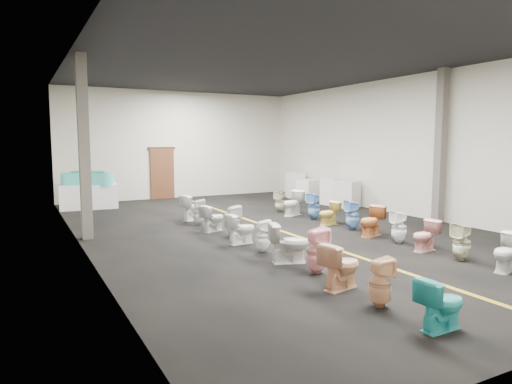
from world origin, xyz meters
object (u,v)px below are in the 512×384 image
toilet_right_8 (314,206)px  toilet_right_10 (280,202)px  toilet_left_1 (380,282)px  toilet_right_4 (399,227)px  appliance_crate_a (347,194)px  toilet_right_9 (293,203)px  toilet_left_0 (441,304)px  toilet_right_7 (329,213)px  toilet_left_9 (199,212)px  toilet_left_2 (341,266)px  toilet_left_3 (317,251)px  toilet_left_7 (233,221)px  toilet_right_5 (372,221)px  display_table (88,196)px  toilet_right_3 (425,236)px  bathtub (88,179)px  toilet_left_4 (289,243)px  toilet_right_1 (507,252)px  toilet_left_5 (263,236)px  appliance_crate_c (308,190)px  toilet_left_10 (193,207)px  appliance_crate_d (295,185)px  toilet_right_6 (352,215)px  toilet_left_6 (241,229)px  toilet_left_8 (213,218)px  toilet_right_2 (462,242)px

toilet_right_8 → toilet_right_10: toilet_right_8 is taller
toilet_left_1 → toilet_right_4: (3.36, 2.96, 0.02)m
appliance_crate_a → toilet_right_9: 2.80m
toilet_left_0 → toilet_right_7: 7.37m
toilet_left_0 → toilet_left_9: 8.37m
toilet_left_2 → toilet_right_8: size_ratio=0.93×
toilet_left_3 → toilet_left_7: 3.64m
toilet_left_1 → toilet_right_5: (3.33, 3.88, 0.02)m
display_table → toilet_right_3: size_ratio=2.86×
bathtub → toilet_left_4: bearing=-50.9°
appliance_crate_a → toilet_right_5: 5.11m
toilet_right_3 → toilet_right_7: (0.04, 3.53, -0.00)m
toilet_left_4 → toilet_right_1: 4.04m
toilet_left_5 → toilet_right_9: toilet_right_9 is taller
display_table → appliance_crate_c: size_ratio=2.33×
appliance_crate_a → toilet_left_10: appliance_crate_a is taller
appliance_crate_d → toilet_right_7: appliance_crate_d is taller
toilet_right_6 → toilet_right_8: bearing=-171.7°
display_table → toilet_left_7: bearing=-69.9°
toilet_left_7 → toilet_right_9: 3.77m
toilet_left_6 → toilet_left_8: (-0.01, 1.71, -0.00)m
appliance_crate_c → toilet_left_4: bearing=-126.6°
appliance_crate_c → toilet_right_7: size_ratio=1.23×
toilet_right_7 → appliance_crate_c: bearing=142.5°
toilet_left_2 → toilet_right_8: toilet_right_8 is taller
display_table → toilet_left_9: bearing=-64.8°
toilet_right_2 → toilet_right_4: 1.77m
toilet_left_3 → toilet_right_2: size_ratio=1.10×
toilet_left_5 → toilet_right_1: (3.28, -3.43, 0.00)m
display_table → toilet_right_2: display_table is taller
toilet_right_6 → toilet_right_2: bearing=6.5°
toilet_left_10 → toilet_right_3: bearing=-174.2°
toilet_left_4 → toilet_right_10: 6.57m
toilet_left_7 → toilet_left_3: bearing=-174.7°
toilet_right_1 → appliance_crate_d: bearing=151.6°
toilet_right_7 → toilet_right_3: bearing=-9.8°
toilet_left_3 → toilet_left_6: size_ratio=1.18×
appliance_crate_c → bathtub: bearing=168.7°
toilet_right_7 → appliance_crate_d: bearing=146.7°
toilet_left_10 → toilet_right_5: (3.18, -4.41, -0.00)m
display_table → toilet_right_7: size_ratio=2.87×
appliance_crate_c → toilet_right_1: 10.72m
toilet_left_2 → toilet_right_9: size_ratio=0.95×
appliance_crate_d → toilet_left_3: 11.47m
display_table → toilet_right_10: (5.66, -3.92, -0.08)m
toilet_left_6 → toilet_right_6: 3.42m
toilet_left_2 → toilet_right_1: 3.42m
bathtub → toilet_right_3: (5.61, -10.23, -0.73)m
display_table → toilet_right_6: display_table is taller
appliance_crate_c → toilet_left_2: size_ratio=1.08×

